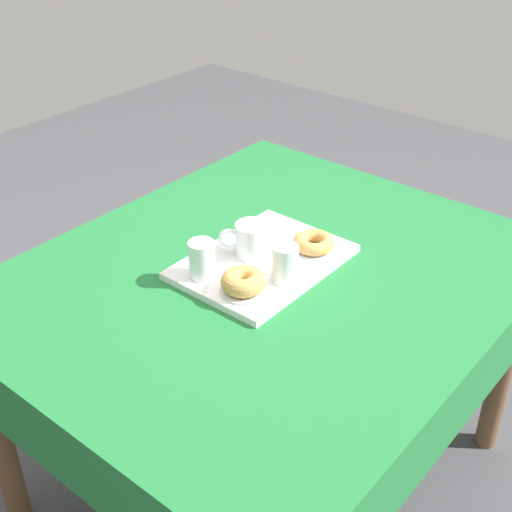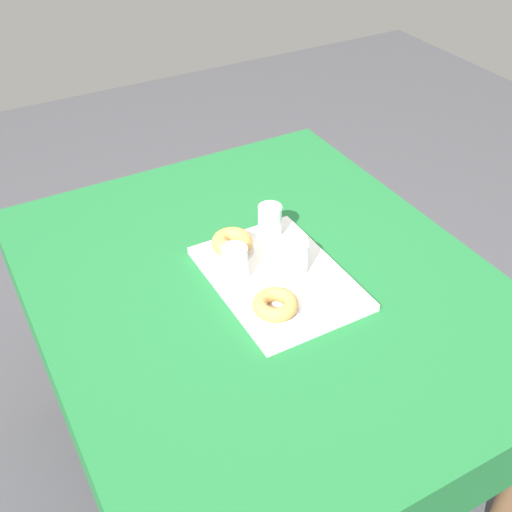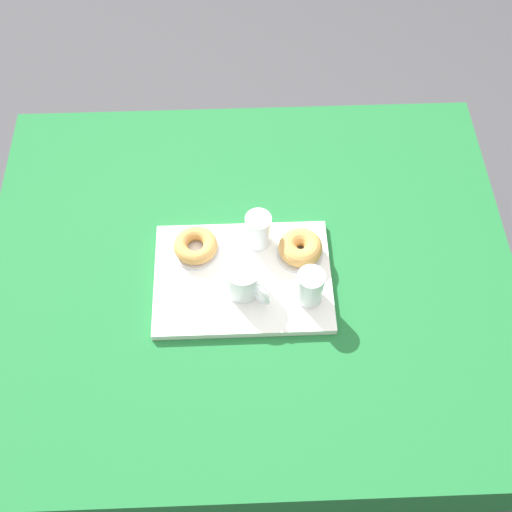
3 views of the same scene
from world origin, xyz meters
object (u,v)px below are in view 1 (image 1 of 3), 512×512
(dining_table, at_px, (268,300))
(water_glass_near, at_px, (202,261))
(donut_plate_right, at_px, (313,249))
(serving_tray, at_px, (263,262))
(donut_plate_left, at_px, (244,290))
(sugar_donut_left, at_px, (243,281))
(sugar_donut_right, at_px, (314,242))
(water_glass_far, at_px, (285,265))
(tea_mug_left, at_px, (251,241))

(dining_table, xyz_separation_m, water_glass_near, (0.13, -0.09, 0.14))
(water_glass_near, distance_m, donut_plate_right, 0.30)
(serving_tray, height_order, donut_plate_left, donut_plate_left)
(sugar_donut_left, distance_m, donut_plate_right, 0.25)
(water_glass_near, xyz_separation_m, donut_plate_left, (-0.01, 0.12, -0.04))
(water_glass_near, distance_m, donut_plate_left, 0.12)
(serving_tray, distance_m, donut_plate_left, 0.15)
(dining_table, bearing_deg, sugar_donut_left, 11.75)
(dining_table, height_order, donut_plate_left, donut_plate_left)
(water_glass_near, distance_m, sugar_donut_left, 0.12)
(sugar_donut_right, bearing_deg, water_glass_far, 9.33)
(dining_table, relative_size, donut_plate_right, 11.55)
(donut_plate_left, xyz_separation_m, donut_plate_right, (-0.25, 0.02, 0.00))
(serving_tray, height_order, sugar_donut_left, sugar_donut_left)
(water_glass_near, distance_m, sugar_donut_right, 0.30)
(water_glass_far, relative_size, donut_plate_left, 0.83)
(serving_tray, distance_m, sugar_donut_right, 0.14)
(sugar_donut_right, bearing_deg, serving_tray, -33.83)
(water_glass_near, bearing_deg, sugar_donut_right, 152.53)
(water_glass_far, bearing_deg, sugar_donut_left, -23.58)
(serving_tray, xyz_separation_m, sugar_donut_left, (0.14, 0.06, 0.04))
(donut_plate_right, bearing_deg, sugar_donut_left, -4.22)
(dining_table, xyz_separation_m, sugar_donut_right, (-0.13, 0.04, 0.13))
(donut_plate_left, xyz_separation_m, sugar_donut_left, (0.00, 0.00, 0.03))
(sugar_donut_right, bearing_deg, sugar_donut_left, -4.22)
(tea_mug_left, distance_m, sugar_donut_right, 0.16)
(water_glass_near, height_order, sugar_donut_left, water_glass_near)
(tea_mug_left, distance_m, donut_plate_right, 0.16)
(dining_table, xyz_separation_m, serving_tray, (-0.02, -0.03, 0.09))
(serving_tray, bearing_deg, donut_plate_right, 146.17)
(water_glass_far, height_order, sugar_donut_right, water_glass_far)
(tea_mug_left, xyz_separation_m, water_glass_near, (0.15, -0.03, 0.00))
(donut_plate_right, distance_m, sugar_donut_right, 0.02)
(tea_mug_left, distance_m, water_glass_near, 0.15)
(water_glass_far, bearing_deg, water_glass_near, -55.41)
(sugar_donut_left, bearing_deg, tea_mug_left, -146.53)
(serving_tray, distance_m, sugar_donut_left, 0.15)
(donut_plate_right, bearing_deg, water_glass_near, -27.47)
(donut_plate_right, bearing_deg, serving_tray, -33.83)
(donut_plate_left, bearing_deg, sugar_donut_right, 175.78)
(serving_tray, distance_m, water_glass_far, 0.12)
(sugar_donut_left, bearing_deg, serving_tray, -158.22)
(sugar_donut_left, bearing_deg, water_glass_far, 156.42)
(sugar_donut_right, bearing_deg, donut_plate_left, -4.22)
(dining_table, height_order, sugar_donut_right, sugar_donut_right)
(serving_tray, xyz_separation_m, water_glass_far, (0.04, 0.10, 0.05))
(serving_tray, xyz_separation_m, water_glass_near, (0.15, -0.06, 0.05))
(donut_plate_right, relative_size, sugar_donut_right, 1.06)
(water_glass_near, height_order, sugar_donut_right, water_glass_near)
(dining_table, relative_size, sugar_donut_left, 12.21)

